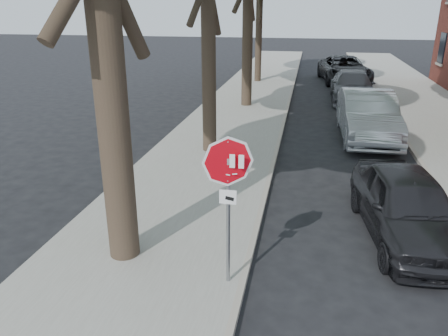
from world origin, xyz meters
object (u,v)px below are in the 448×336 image
object	(u,v)px
car_b	(368,116)
car_c	(352,86)
car_a	(407,206)
car_d	(344,69)
stop_sign	(228,183)

from	to	relation	value
car_b	car_c	xyz separation A→B (m)	(0.00, 6.68, -0.11)
car_a	car_d	size ratio (longest dim) A/B	0.73
stop_sign	car_b	world-z (taller)	stop_sign
car_a	car_b	xyz separation A→B (m)	(0.00, 7.33, 0.13)
car_d	car_b	bearing A→B (deg)	-96.96
stop_sign	car_a	xyz separation A→B (m)	(3.30, 2.44, -1.23)
car_d	stop_sign	bearing A→B (deg)	-105.51
car_a	stop_sign	bearing A→B (deg)	-150.44
car_c	car_d	size ratio (longest dim) A/B	0.88
car_c	car_d	world-z (taller)	car_d
car_a	car_c	distance (m)	14.01
stop_sign	car_a	size ratio (longest dim) A/B	0.62
car_b	car_d	distance (m)	12.37
stop_sign	car_b	xyz separation A→B (m)	(3.30, 9.76, -1.11)
car_a	car_d	distance (m)	19.70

